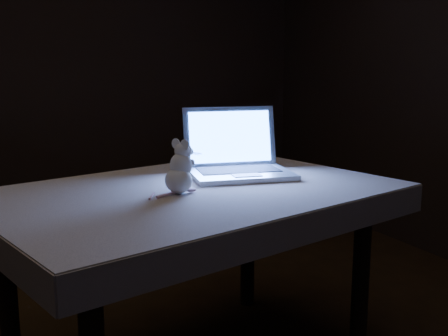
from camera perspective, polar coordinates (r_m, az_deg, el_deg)
name	(u,v)px	position (r m, az deg, el deg)	size (l,w,h in m)	color
back_wall	(26,54)	(4.53, -19.46, 10.88)	(4.50, 0.04, 2.60)	black
table	(193,284)	(2.27, -3.17, -11.68)	(1.41, 0.91, 0.76)	black
tablecloth	(198,201)	(2.19, -2.64, -3.32)	(1.52, 1.02, 0.11)	beige
laptop	(241,143)	(2.35, 1.76, 2.53)	(0.42, 0.37, 0.29)	#BCBDC2
plush_mouse	(178,167)	(2.06, -4.66, 0.12)	(0.15, 0.15, 0.20)	white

